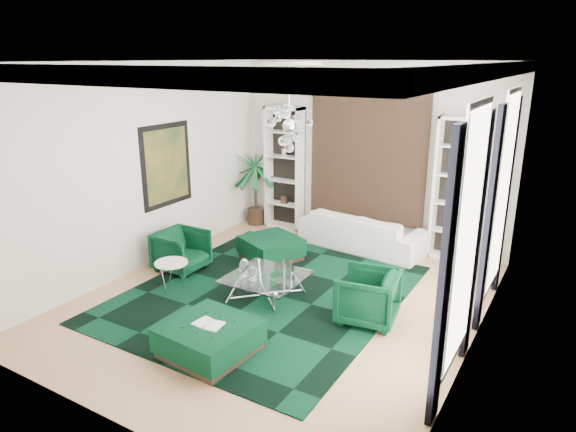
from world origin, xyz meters
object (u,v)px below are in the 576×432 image
Objects in this scene: armchair_left at (181,251)px; ottoman_front at (210,339)px; sofa at (363,231)px; side_table at (172,277)px; palm at (255,177)px; armchair_right at (367,297)px; ottoman_side at (271,248)px; coffee_table at (267,287)px.

armchair_left reaches higher than ottoman_front.
armchair_left reaches higher than sofa.
side_table is 0.24× the size of palm.
armchair_right is 3.33m from side_table.
palm is (-0.89, 3.86, 0.88)m from side_table.
armchair_left is 1.76m from ottoman_side.
palm is at bearing 102.93° from side_table.
sofa is 1.15× the size of palm.
armchair_right is at bearing 119.90° from sofa.
armchair_left is 2.05m from coffee_table.
ottoman_side is (-0.88, 1.53, 0.02)m from coffee_table.
palm reaches higher than armchair_right.
coffee_table is 2.15× the size of side_table.
palm is (-2.65, 5.04, 0.92)m from ottoman_front.
side_table is (-1.77, 1.18, 0.05)m from ottoman_front.
sofa is at bearing -5.05° from palm.
armchair_right is (1.27, -2.84, 0.02)m from sofa.
armchair_left is at bearing -99.31° from armchair_right.
sofa is 2.60× the size of ottoman_side.
coffee_table is at bearing 97.71° from ottoman_front.
ottoman_side is (-2.60, 1.37, -0.18)m from armchair_right.
armchair_right reaches higher than sofa.
ottoman_side reaches higher than coffee_table.
sofa is 3.74m from armchair_left.
armchair_right is at bearing -36.90° from palm.
side_table is at bearing -158.54° from coffee_table.
armchair_right is 1.73m from coffee_table.
coffee_table is at bearing -59.99° from ottoman_side.
ottoman_front reaches higher than coffee_table.
armchair_right reaches higher than armchair_left.
ottoman_front is 0.49× the size of palm.
sofa is at bearing -164.55° from armchair_right.
ottoman_side is 3.50m from ottoman_front.
side_table reaches higher than ottoman_side.
side_table is (-0.64, -2.13, 0.04)m from ottoman_side.
armchair_left is 0.71× the size of coffee_table.
armchair_left is 0.84× the size of ottoman_side.
ottoman_side is at bearing -48.53° from palm.
ottoman_front is at bearing -45.76° from armchair_right.
ottoman_front is at bearing -131.42° from armchair_left.
coffee_table is at bearing -53.50° from palm.
armchair_left is 0.37× the size of palm.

